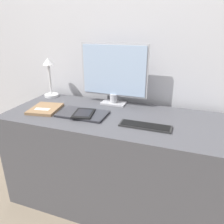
{
  "coord_description": "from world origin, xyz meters",
  "views": [
    {
      "loc": [
        0.46,
        -1.13,
        1.31
      ],
      "look_at": [
        0.02,
        0.1,
        0.79
      ],
      "focal_mm": 35.0,
      "sensor_mm": 36.0,
      "label": 1
    }
  ],
  "objects_px": {
    "monitor": "(114,73)",
    "notebook": "(45,109)",
    "laptop": "(83,114)",
    "desk_lamp": "(50,75)",
    "ereader": "(84,113)",
    "keyboard": "(145,126)"
  },
  "relations": [
    {
      "from": "monitor",
      "to": "notebook",
      "type": "bearing_deg",
      "value": -144.23
    },
    {
      "from": "laptop",
      "to": "desk_lamp",
      "type": "bearing_deg",
      "value": 147.07
    },
    {
      "from": "ereader",
      "to": "notebook",
      "type": "distance_m",
      "value": 0.32
    },
    {
      "from": "monitor",
      "to": "notebook",
      "type": "xyz_separation_m",
      "value": [
        -0.43,
        -0.31,
        -0.23
      ]
    },
    {
      "from": "keyboard",
      "to": "notebook",
      "type": "height_order",
      "value": "notebook"
    },
    {
      "from": "laptop",
      "to": "desk_lamp",
      "type": "relative_size",
      "value": 1.02
    },
    {
      "from": "keyboard",
      "to": "laptop",
      "type": "distance_m",
      "value": 0.45
    },
    {
      "from": "keyboard",
      "to": "desk_lamp",
      "type": "distance_m",
      "value": 0.98
    },
    {
      "from": "monitor",
      "to": "laptop",
      "type": "height_order",
      "value": "monitor"
    },
    {
      "from": "monitor",
      "to": "keyboard",
      "type": "xyz_separation_m",
      "value": [
        0.33,
        -0.34,
        -0.24
      ]
    },
    {
      "from": "monitor",
      "to": "notebook",
      "type": "relative_size",
      "value": 1.96
    },
    {
      "from": "keyboard",
      "to": "desk_lamp",
      "type": "height_order",
      "value": "desk_lamp"
    },
    {
      "from": "laptop",
      "to": "desk_lamp",
      "type": "height_order",
      "value": "desk_lamp"
    },
    {
      "from": "laptop",
      "to": "monitor",
      "type": "bearing_deg",
      "value": 67.2
    },
    {
      "from": "laptop",
      "to": "notebook",
      "type": "xyz_separation_m",
      "value": [
        -0.3,
        -0.01,
        0.0
      ]
    },
    {
      "from": "ereader",
      "to": "desk_lamp",
      "type": "bearing_deg",
      "value": 146.45
    },
    {
      "from": "ereader",
      "to": "desk_lamp",
      "type": "relative_size",
      "value": 0.61
    },
    {
      "from": "laptop",
      "to": "ereader",
      "type": "xyz_separation_m",
      "value": [
        0.02,
        -0.02,
        0.01
      ]
    },
    {
      "from": "keyboard",
      "to": "ereader",
      "type": "distance_m",
      "value": 0.43
    },
    {
      "from": "desk_lamp",
      "to": "laptop",
      "type": "bearing_deg",
      "value": -32.93
    },
    {
      "from": "monitor",
      "to": "desk_lamp",
      "type": "distance_m",
      "value": 0.58
    },
    {
      "from": "keyboard",
      "to": "monitor",
      "type": "bearing_deg",
      "value": 133.65
    }
  ]
}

